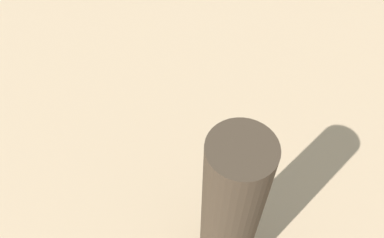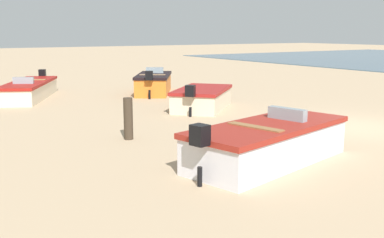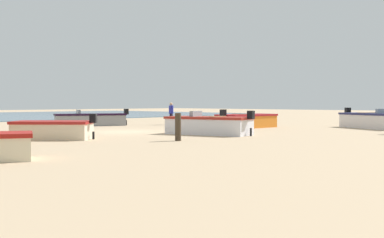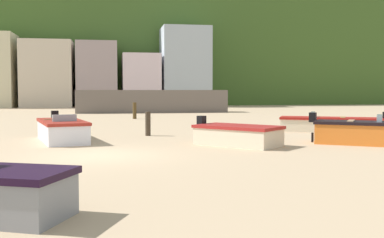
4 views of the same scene
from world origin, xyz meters
TOP-DOWN VIEW (x-y plane):
  - mooring_post_near_water at (2.28, 6.59)m, footprint 0.26×0.26m

SIDE VIEW (x-z plane):
  - mooring_post_near_water at x=2.28m, z-range 0.00..1.17m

